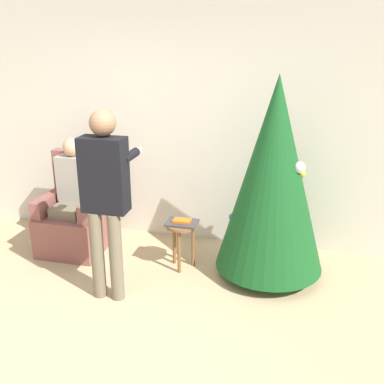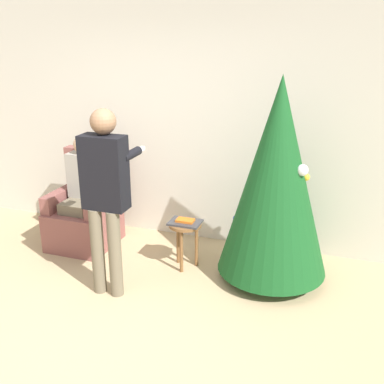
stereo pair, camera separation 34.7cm
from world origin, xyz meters
name	(u,v)px [view 2 (the right image)]	position (x,y,z in m)	size (l,w,h in m)	color
ground_plane	(85,346)	(0.00, 0.00, 0.00)	(14.00, 14.00, 0.00)	tan
wall_back	(182,124)	(0.00, 2.23, 1.35)	(8.00, 0.06, 2.70)	beige
christmas_tree	(276,178)	(1.19, 1.53, 1.04)	(1.05, 1.05, 1.98)	brown
armchair	(86,214)	(-0.96, 1.63, 0.36)	(0.67, 0.71, 1.07)	brown
person_seated	(82,187)	(-0.96, 1.59, 0.69)	(0.36, 0.46, 1.26)	#6B604C
person_standing	(105,187)	(-0.20, 0.80, 1.03)	(0.42, 0.57, 1.72)	#6B604C
side_stool	(185,232)	(0.31, 1.45, 0.39)	(0.34, 0.34, 0.49)	brown
laptop	(185,222)	(0.31, 1.45, 0.50)	(0.32, 0.24, 0.02)	#38383D
book	(185,220)	(0.31, 1.45, 0.52)	(0.18, 0.11, 0.02)	orange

